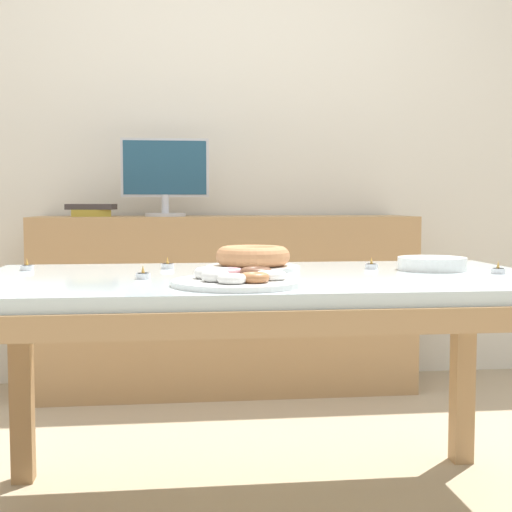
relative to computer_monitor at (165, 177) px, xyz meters
name	(u,v)px	position (x,y,z in m)	size (l,w,h in m)	color
wall_back	(221,134)	(0.29, 0.30, 0.24)	(8.00, 0.10, 2.60)	silver
dining_table	(265,305)	(0.29, -1.49, -0.42)	(1.66, 0.91, 0.73)	silver
sideboard	(226,303)	(0.29, 0.00, -0.62)	(1.85, 0.44, 0.87)	tan
computer_monitor	(165,177)	(0.00, 0.00, 0.00)	(0.42, 0.20, 0.38)	silver
book_stack	(92,210)	(-0.35, 0.00, -0.16)	(0.24, 0.18, 0.06)	#B29933
cake_chocolate_round	(253,259)	(0.28, -1.31, -0.30)	(0.29, 0.29, 0.07)	white
pastry_platter	(237,279)	(0.19, -1.73, -0.32)	(0.33, 0.33, 0.04)	white
plate_stack	(432,264)	(0.82, -1.40, -0.31)	(0.21, 0.21, 0.04)	white
tealight_near_front	(167,266)	(0.01, -1.26, -0.32)	(0.04, 0.04, 0.04)	silver
tealight_centre	(27,267)	(-0.42, -1.26, -0.32)	(0.04, 0.04, 0.04)	silver
tealight_near_cakes	(143,275)	(-0.05, -1.55, -0.32)	(0.04, 0.04, 0.04)	silver
tealight_right_edge	(371,266)	(0.65, -1.34, -0.32)	(0.04, 0.04, 0.04)	silver
tealight_left_edge	(498,270)	(0.98, -1.53, -0.32)	(0.04, 0.04, 0.04)	silver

